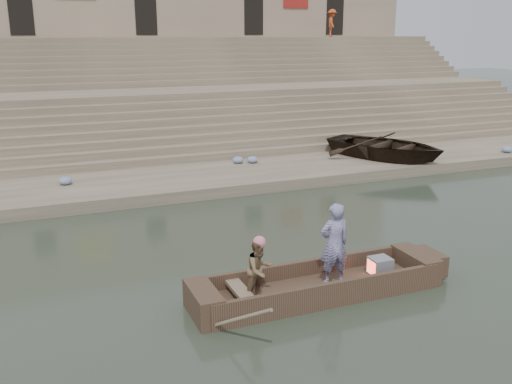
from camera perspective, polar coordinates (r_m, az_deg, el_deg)
ground at (r=15.87m, az=15.67°, el=-5.00°), size 120.00×120.00×0.00m
lower_landing at (r=22.35m, az=3.22°, el=2.10°), size 32.00×4.00×0.40m
mid_landing at (r=28.96m, az=-3.15°, el=7.66°), size 32.00×3.00×2.80m
upper_landing at (r=35.48m, az=-6.96°, el=11.01°), size 32.00×3.00×5.20m
ghat_steps at (r=30.50m, az=-4.21°, el=8.81°), size 32.00×11.00×5.20m
building_wall at (r=39.23m, az=-8.72°, el=15.78°), size 32.00×5.07×11.20m
main_rowboat at (r=12.45m, az=6.18°, el=-9.81°), size 5.00×1.30×0.22m
rowboat_trim at (r=12.46m, az=7.09°, el=-8.83°), size 6.04×2.63×1.97m
standing_man at (r=12.23m, az=7.85°, el=-5.19°), size 0.68×0.47×1.81m
rowing_man at (r=11.48m, az=0.34°, el=-7.84°), size 0.77×0.69×1.30m
television at (r=13.09m, az=12.31°, el=-7.30°), size 0.46×0.42×0.40m
beached_rowboat at (r=24.22m, az=12.90°, el=4.53°), size 5.48×6.06×1.03m
pedestrian at (r=38.15m, az=7.64°, el=16.50°), size 1.02×1.26×1.69m
cloth_bundles at (r=22.50m, az=2.25°, el=3.08°), size 18.74×2.91×0.26m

